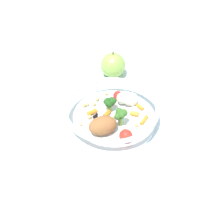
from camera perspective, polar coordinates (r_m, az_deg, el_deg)
The scene contains 3 objects.
ground_plane at distance 0.72m, azimuth -0.10°, elevation -1.93°, with size 2.40×2.40×0.00m, color silver.
food_container at distance 0.71m, azimuth 0.31°, elevation 0.08°, with size 0.25×0.25×0.06m.
loose_apple at distance 0.86m, azimuth 0.22°, elevation 9.96°, with size 0.08×0.08×0.09m.
Camera 1 is at (0.38, 0.34, 0.52)m, focal length 42.84 mm.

